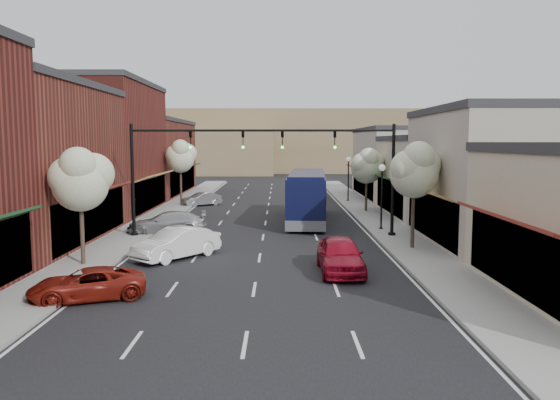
{
  "coord_description": "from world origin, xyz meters",
  "views": [
    {
      "loc": [
        1.01,
        -25.43,
        5.91
      ],
      "look_at": [
        1.06,
        9.3,
        2.2
      ],
      "focal_mm": 35.0,
      "sensor_mm": 36.0,
      "label": 1
    }
  ],
  "objects_px": {
    "tree_right_far": "(367,165)",
    "coach_bus": "(307,196)",
    "signal_mast_right": "(354,163)",
    "tree_left_near": "(81,178)",
    "parked_car_b": "(177,243)",
    "parked_car_c": "(167,223)",
    "parked_car_a": "(87,284)",
    "parked_car_e": "(202,199)",
    "lamp_post_far": "(348,172)",
    "signal_mast_left": "(171,163)",
    "tree_right_near": "(415,169)",
    "red_hatchback": "(340,255)",
    "lamp_post_near": "(382,186)",
    "tree_left_far": "(181,156)"
  },
  "relations": [
    {
      "from": "lamp_post_far",
      "to": "tree_right_far",
      "type": "bearing_deg",
      "value": -86.12
    },
    {
      "from": "signal_mast_right",
      "to": "parked_car_c",
      "type": "relative_size",
      "value": 1.64
    },
    {
      "from": "tree_left_near",
      "to": "lamp_post_near",
      "type": "bearing_deg",
      "value": 33.33
    },
    {
      "from": "tree_right_near",
      "to": "lamp_post_near",
      "type": "relative_size",
      "value": 1.34
    },
    {
      "from": "signal_mast_left",
      "to": "parked_car_e",
      "type": "xyz_separation_m",
      "value": [
        -0.58,
        16.84,
        -4.0
      ]
    },
    {
      "from": "signal_mast_left",
      "to": "tree_left_near",
      "type": "relative_size",
      "value": 1.44
    },
    {
      "from": "lamp_post_near",
      "to": "coach_bus",
      "type": "bearing_deg",
      "value": 136.81
    },
    {
      "from": "lamp_post_near",
      "to": "red_hatchback",
      "type": "distance_m",
      "value": 12.54
    },
    {
      "from": "parked_car_a",
      "to": "parked_car_e",
      "type": "distance_m",
      "value": 30.26
    },
    {
      "from": "tree_right_near",
      "to": "red_hatchback",
      "type": "xyz_separation_m",
      "value": [
        -4.58,
        -5.11,
        -3.64
      ]
    },
    {
      "from": "parked_car_b",
      "to": "parked_car_e",
      "type": "height_order",
      "value": "parked_car_b"
    },
    {
      "from": "signal_mast_right",
      "to": "parked_car_b",
      "type": "distance_m",
      "value": 12.21
    },
    {
      "from": "parked_car_e",
      "to": "coach_bus",
      "type": "bearing_deg",
      "value": 4.25
    },
    {
      "from": "tree_left_near",
      "to": "parked_car_e",
      "type": "relative_size",
      "value": 1.51
    },
    {
      "from": "coach_bus",
      "to": "parked_car_a",
      "type": "relative_size",
      "value": 2.86
    },
    {
      "from": "tree_left_far",
      "to": "lamp_post_far",
      "type": "relative_size",
      "value": 1.38
    },
    {
      "from": "red_hatchback",
      "to": "lamp_post_far",
      "type": "bearing_deg",
      "value": 81.64
    },
    {
      "from": "tree_left_near",
      "to": "parked_car_b",
      "type": "distance_m",
      "value": 5.64
    },
    {
      "from": "tree_right_far",
      "to": "coach_bus",
      "type": "distance_m",
      "value": 7.56
    },
    {
      "from": "tree_right_far",
      "to": "lamp_post_near",
      "type": "relative_size",
      "value": 1.22
    },
    {
      "from": "red_hatchback",
      "to": "parked_car_c",
      "type": "xyz_separation_m",
      "value": [
        -9.97,
        10.4,
        -0.09
      ]
    },
    {
      "from": "tree_right_near",
      "to": "tree_right_far",
      "type": "relative_size",
      "value": 1.1
    },
    {
      "from": "lamp_post_near",
      "to": "parked_car_e",
      "type": "bearing_deg",
      "value": 134.31
    },
    {
      "from": "parked_car_a",
      "to": "tree_right_far",
      "type": "bearing_deg",
      "value": 129.93
    },
    {
      "from": "signal_mast_left",
      "to": "parked_car_b",
      "type": "xyz_separation_m",
      "value": [
        1.42,
        -6.15,
        -3.84
      ]
    },
    {
      "from": "tree_right_near",
      "to": "tree_left_far",
      "type": "height_order",
      "value": "tree_left_far"
    },
    {
      "from": "tree_left_near",
      "to": "lamp_post_far",
      "type": "relative_size",
      "value": 1.28
    },
    {
      "from": "parked_car_b",
      "to": "parked_car_c",
      "type": "distance_m",
      "value": 7.65
    },
    {
      "from": "tree_left_far",
      "to": "parked_car_c",
      "type": "xyz_separation_m",
      "value": [
        2.05,
        -16.71,
        -3.87
      ]
    },
    {
      "from": "tree_left_far",
      "to": "tree_right_far",
      "type": "bearing_deg",
      "value": -19.87
    },
    {
      "from": "tree_left_far",
      "to": "lamp_post_far",
      "type": "height_order",
      "value": "tree_left_far"
    },
    {
      "from": "tree_left_far",
      "to": "red_hatchback",
      "type": "xyz_separation_m",
      "value": [
        12.02,
        -27.11,
        -3.79
      ]
    },
    {
      "from": "tree_right_near",
      "to": "parked_car_c",
      "type": "bearing_deg",
      "value": 160.02
    },
    {
      "from": "tree_right_far",
      "to": "lamp_post_near",
      "type": "height_order",
      "value": "tree_right_far"
    },
    {
      "from": "tree_right_near",
      "to": "lamp_post_far",
      "type": "xyz_separation_m",
      "value": [
        -0.55,
        24.06,
        -1.45
      ]
    },
    {
      "from": "tree_right_near",
      "to": "coach_bus",
      "type": "bearing_deg",
      "value": 115.59
    },
    {
      "from": "signal_mast_right",
      "to": "parked_car_a",
      "type": "relative_size",
      "value": 1.93
    },
    {
      "from": "lamp_post_far",
      "to": "parked_car_a",
      "type": "height_order",
      "value": "lamp_post_far"
    },
    {
      "from": "lamp_post_near",
      "to": "lamp_post_far",
      "type": "xyz_separation_m",
      "value": [
        0.0,
        17.5,
        0.0
      ]
    },
    {
      "from": "tree_right_near",
      "to": "tree_right_far",
      "type": "distance_m",
      "value": 16.01
    },
    {
      "from": "lamp_post_far",
      "to": "signal_mast_left",
      "type": "bearing_deg",
      "value": -123.86
    },
    {
      "from": "red_hatchback",
      "to": "parked_car_e",
      "type": "relative_size",
      "value": 1.27
    },
    {
      "from": "signal_mast_left",
      "to": "lamp_post_far",
      "type": "distance_m",
      "value": 24.14
    },
    {
      "from": "coach_bus",
      "to": "parked_car_b",
      "type": "distance_m",
      "value": 15.01
    },
    {
      "from": "parked_car_a",
      "to": "parked_car_c",
      "type": "xyz_separation_m",
      "value": [
        0.0,
        14.65,
        0.14
      ]
    },
    {
      "from": "tree_right_near",
      "to": "parked_car_e",
      "type": "xyz_separation_m",
      "value": [
        -14.55,
        20.9,
        -3.83
      ]
    },
    {
      "from": "parked_car_e",
      "to": "tree_left_far",
      "type": "bearing_deg",
      "value": -157.1
    },
    {
      "from": "tree_right_far",
      "to": "coach_bus",
      "type": "xyz_separation_m",
      "value": [
        -5.26,
        -5.02,
        -2.08
      ]
    },
    {
      "from": "signal_mast_right",
      "to": "parked_car_a",
      "type": "height_order",
      "value": "signal_mast_right"
    },
    {
      "from": "signal_mast_right",
      "to": "tree_left_near",
      "type": "distance_m",
      "value": 16.05
    }
  ]
}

